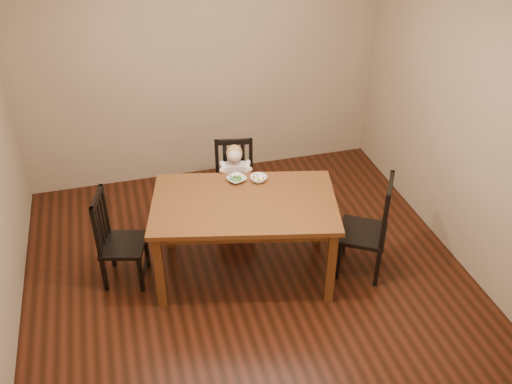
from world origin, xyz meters
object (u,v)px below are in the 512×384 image
object	(u,v)px
chair_left	(117,240)
bowl_veg	(259,179)
dining_table	(244,210)
chair_right	(369,229)
toddler	(235,179)
chair_child	(235,186)
bowl_peas	(237,179)

from	to	relation	value
chair_left	bowl_veg	world-z (taller)	chair_left
dining_table	chair_right	xyz separation A→B (m)	(1.08, -0.27, -0.23)
chair_right	toddler	distance (m)	1.42
dining_table	chair_left	world-z (taller)	chair_left
dining_table	bowl_veg	world-z (taller)	bowl_veg
chair_right	bowl_veg	xyz separation A→B (m)	(-0.87, 0.55, 0.34)
bowl_veg	chair_child	bearing A→B (deg)	102.04
dining_table	toddler	world-z (taller)	toddler
bowl_peas	bowl_veg	xyz separation A→B (m)	(0.19, -0.05, 0.00)
chair_right	bowl_peas	distance (m)	1.27
chair_child	toddler	bearing A→B (deg)	90.00
bowl_veg	chair_left	bearing A→B (deg)	-176.89
chair_child	chair_left	distance (m)	1.33
chair_left	toddler	size ratio (longest dim) A/B	1.91
chair_child	dining_table	bearing A→B (deg)	93.34
dining_table	bowl_peas	size ratio (longest dim) A/B	10.72
toddler	bowl_peas	xyz separation A→B (m)	(-0.08, -0.41, 0.26)
chair_right	toddler	bearing A→B (deg)	75.91
dining_table	chair_right	world-z (taller)	chair_right
chair_left	chair_right	xyz separation A→B (m)	(2.19, -0.48, 0.04)
dining_table	bowl_peas	distance (m)	0.35
chair_left	chair_right	bearing A→B (deg)	92.56
chair_child	bowl_peas	xyz separation A→B (m)	(-0.09, -0.45, 0.38)
chair_child	chair_left	world-z (taller)	chair_child
chair_right	chair_left	bearing A→B (deg)	109.03
chair_child	bowl_veg	distance (m)	0.64
chair_right	bowl_veg	bearing A→B (deg)	89.17
chair_right	bowl_veg	world-z (taller)	chair_right
chair_right	dining_table	bearing A→B (deg)	107.45
chair_child	toddler	world-z (taller)	chair_child
chair_right	bowl_veg	distance (m)	1.09
dining_table	chair_left	bearing A→B (deg)	169.18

